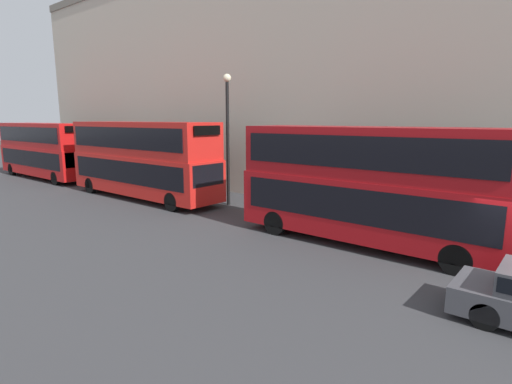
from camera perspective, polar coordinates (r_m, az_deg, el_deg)
name	(u,v)px	position (r m, az deg, el deg)	size (l,w,h in m)	color
bus_leading	(368,181)	(15.52, 15.73, 1.50)	(2.59, 10.13, 4.47)	#A80F14
bus_second_in_queue	(142,157)	(24.88, -16.01, 4.84)	(2.59, 11.44, 4.59)	red
bus_third_in_queue	(45,148)	(36.48, -27.97, 5.55)	(2.59, 11.36, 4.43)	red
street_lamp	(228,127)	(22.05, -4.08, 9.31)	(0.44, 0.44, 7.13)	black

